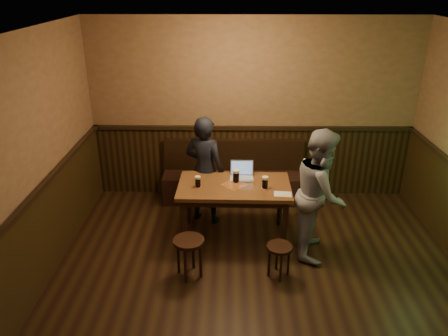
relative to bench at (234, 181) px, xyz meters
The scene contains 12 objects.
room 2.69m from the bench, 83.54° to the right, with size 5.04×6.04×2.84m.
bench is the anchor object (origin of this frame).
pub_table 1.17m from the bench, 90.00° to the right, with size 1.48×0.86×0.79m.
stool_left 2.04m from the bench, 105.06° to the right, with size 0.44×0.44×0.49m.
stool_right 2.03m from the bench, 74.93° to the right, with size 0.34×0.34×0.42m.
pint_left 1.39m from the bench, 111.69° to the right, with size 0.10×0.10×0.15m.
pint_mid 1.17m from the bench, 88.67° to the right, with size 0.11×0.11×0.18m.
pint_right 1.38m from the bench, 71.93° to the right, with size 0.11×0.11×0.16m.
laptop 1.04m from the bench, 83.31° to the right, with size 0.32×0.25×0.22m.
menu 1.57m from the bench, 66.08° to the right, with size 0.22×0.15×0.00m, color silver.
person_suit 0.91m from the bench, 122.54° to the right, with size 0.58×0.38×1.58m, color black.
person_grey 1.85m from the bench, 53.24° to the right, with size 0.81×0.63×1.66m, color gray.
Camera 1 is at (-0.34, -3.51, 3.29)m, focal length 35.00 mm.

